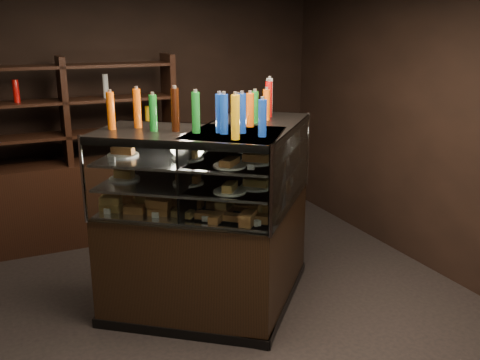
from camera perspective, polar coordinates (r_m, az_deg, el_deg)
name	(u,v)px	position (r m, az deg, el deg)	size (l,w,h in m)	color
ground	(186,320)	(4.49, -5.76, -14.68)	(5.00, 5.00, 0.00)	black
room_shell	(178,78)	(3.88, -6.58, 10.79)	(5.02, 5.02, 3.01)	black
display_case	(221,251)	(4.43, -2.02, -7.57)	(2.07, 1.54, 1.55)	black
food_display	(221,179)	(4.21, -2.06, 0.13)	(1.63, 1.07, 0.47)	#D4924C
bottles_top	(220,109)	(4.10, -2.20, 7.53)	(1.46, 0.93, 0.30)	#0F38B2
potted_conifer	(220,235)	(5.09, -2.17, -5.87)	(0.32, 0.32, 0.68)	black
back_shelving	(72,189)	(6.00, -17.52, -0.94)	(2.30, 0.44, 2.00)	black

